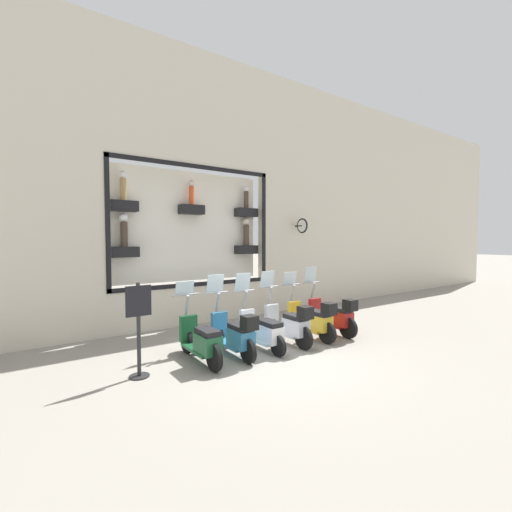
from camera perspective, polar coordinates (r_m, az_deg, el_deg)
The scene contains 9 objects.
ground_plane at distance 7.55m, azimuth 1.63°, elevation -16.38°, with size 120.00×120.00×0.00m, color gray.
building_facade at distance 10.38m, azimuth -10.44°, elevation 11.30°, with size 1.18×36.00×7.94m.
scooter_red_0 at distance 9.30m, azimuth 12.80°, elevation -9.69°, with size 1.81×0.61×1.71m.
scooter_yellow_1 at distance 8.77m, azimuth 9.44°, elevation -10.46°, with size 1.80×0.60×1.61m.
scooter_silver_2 at distance 8.28m, azimuth 5.61°, elevation -11.21°, with size 1.81×0.60×1.68m.
scooter_white_3 at distance 7.88m, azimuth 1.08°, elevation -12.39°, with size 1.79×0.60×1.66m.
scooter_teal_4 at distance 7.42m, azimuth -3.49°, elevation -12.91°, with size 1.80×0.60×1.67m.
scooter_green_5 at distance 7.14m, azimuth -9.09°, elevation -13.84°, with size 1.81×0.60×1.57m.
shop_sign_post at distance 6.59m, azimuth -18.96°, elevation -11.02°, with size 0.36×0.45×1.71m.
Camera 1 is at (-5.75, 4.23, 2.47)m, focal length 24.00 mm.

